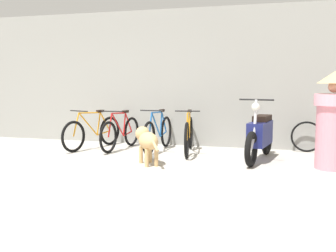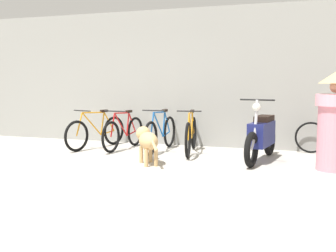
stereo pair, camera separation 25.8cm
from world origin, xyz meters
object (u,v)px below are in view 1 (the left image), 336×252
object	(u,v)px
spare_tire_left	(307,137)
motorcycle	(260,136)
bicycle_3	(189,135)
stray_dog	(147,140)
bicycle_2	(158,134)
person_in_robes	(333,119)
bicycle_0	(93,132)
bicycle_1	(121,133)

from	to	relation	value
spare_tire_left	motorcycle	bearing A→B (deg)	-127.86
bicycle_3	stray_dog	distance (m)	1.29
bicycle_2	stray_dog	distance (m)	1.24
motorcycle	spare_tire_left	world-z (taller)	motorcycle
bicycle_2	person_in_robes	bearing A→B (deg)	76.73
bicycle_2	spare_tire_left	bearing A→B (deg)	104.79
stray_dog	spare_tire_left	distance (m)	3.30
bicycle_0	bicycle_3	distance (m)	2.04
motorcycle	stray_dog	bearing A→B (deg)	-55.62
bicycle_2	bicycle_0	bearing A→B (deg)	-86.15
bicycle_1	motorcycle	world-z (taller)	motorcycle
bicycle_1	stray_dog	world-z (taller)	bicycle_1
bicycle_0	spare_tire_left	world-z (taller)	bicycle_0
bicycle_2	spare_tire_left	distance (m)	2.94
person_in_robes	stray_dog	bearing A→B (deg)	-5.96
bicycle_2	motorcycle	bearing A→B (deg)	79.80
stray_dog	person_in_robes	world-z (taller)	person_in_robes
spare_tire_left	bicycle_1	bearing A→B (deg)	-169.02
bicycle_1	bicycle_3	size ratio (longest dim) A/B	0.92
spare_tire_left	person_in_robes	bearing A→B (deg)	-79.43
motorcycle	person_in_robes	distance (m)	1.25
bicycle_3	person_in_robes	world-z (taller)	person_in_robes
bicycle_3	stray_dog	size ratio (longest dim) A/B	1.97
bicycle_2	person_in_robes	world-z (taller)	person_in_robes
stray_dog	motorcycle	bearing A→B (deg)	-101.31
bicycle_2	stray_dog	size ratio (longest dim) A/B	1.99
bicycle_0	bicycle_3	size ratio (longest dim) A/B	0.96
stray_dog	spare_tire_left	size ratio (longest dim) A/B	1.43
bicycle_2	person_in_robes	size ratio (longest dim) A/B	1.13
motorcycle	stray_dog	distance (m)	2.00
stray_dog	bicycle_2	bearing A→B (deg)	-27.12
bicycle_0	bicycle_1	xyz separation A→B (m)	(0.60, 0.06, -0.00)
bicycle_1	stray_dog	xyz separation A→B (m)	(0.99, -1.21, 0.07)
person_in_robes	spare_tire_left	world-z (taller)	person_in_robes
bicycle_2	stray_dog	bearing A→B (deg)	9.63
person_in_robes	bicycle_3	bearing A→B (deg)	-31.52
bicycle_1	person_in_robes	xyz separation A→B (m)	(3.94, -0.79, 0.46)
person_in_robes	bicycle_1	bearing A→B (deg)	-25.44
bicycle_3	motorcycle	size ratio (longest dim) A/B	0.97
bicycle_2	stray_dog	world-z (taller)	bicycle_2
bicycle_2	stray_dog	xyz separation A→B (m)	(0.18, -1.22, 0.05)
stray_dog	bicycle_3	bearing A→B (deg)	-55.98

